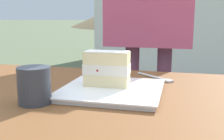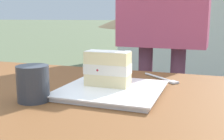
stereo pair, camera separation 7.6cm
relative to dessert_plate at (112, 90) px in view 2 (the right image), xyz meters
The scene contains 7 objects.
dessert_plate is the anchor object (origin of this frame).
cake_slice 0.06m from the dessert_plate, 41.87° to the right, with size 0.13×0.06×0.10m.
dessert_fork 0.24m from the dessert_plate, 116.48° to the right, with size 0.14×0.13×0.01m.
coffee_cup 0.22m from the dessert_plate, 40.33° to the left, with size 0.08×0.08×0.09m.
parked_car_near 9.61m from the dessert_plate, 91.59° to the right, with size 3.75×4.87×1.51m.
parked_car_far 15.52m from the dessert_plate, 90.26° to the right, with size 4.11×2.40×1.58m.
distant_hill 28.63m from the dessert_plate, 92.11° to the right, with size 24.05×24.05×5.04m.
Camera 2 is at (-0.37, 0.51, 0.95)m, focal length 43.82 mm.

